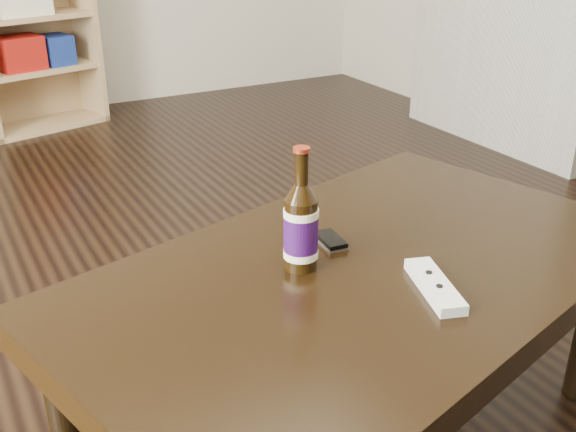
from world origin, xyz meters
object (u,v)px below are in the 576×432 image
beer_bottle (301,227)px  coffee_table (363,290)px  remote (435,286)px  bookshelf (25,11)px  phone (330,241)px

beer_bottle → coffee_table: bearing=-23.3°
beer_bottle → remote: beer_bottle is taller
coffee_table → remote: 0.18m
coffee_table → remote: bearing=-70.3°
bookshelf → phone: bookshelf is taller
phone → remote: size_ratio=0.47×
coffee_table → phone: 0.14m
bookshelf → coffee_table: size_ratio=0.87×
bookshelf → beer_bottle: (0.02, -2.98, -0.07)m
bookshelf → coffee_table: (0.15, -3.04, -0.23)m
phone → remote: bearing=-69.5°
coffee_table → phone: phone is taller
phone → bookshelf: bearing=99.0°
beer_bottle → remote: (0.18, -0.21, -0.08)m
bookshelf → coffee_table: bookshelf is taller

